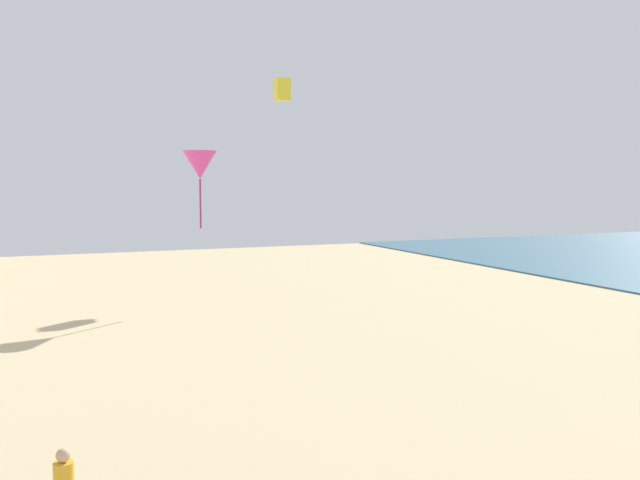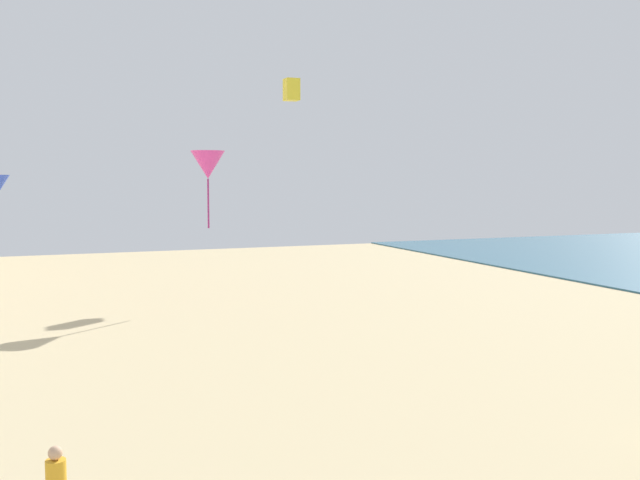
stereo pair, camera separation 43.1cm
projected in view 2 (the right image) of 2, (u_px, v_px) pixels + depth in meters
The scene contains 2 objects.
kite_magenta_delta at pixel (208, 165), 34.78m from camera, with size 1.67×1.67×3.79m.
kite_yellow_box_2 at pixel (292, 90), 43.31m from camera, with size 0.84×0.84×1.33m.
Camera 2 is at (-4.05, -1.55, 6.08)m, focal length 39.97 mm.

